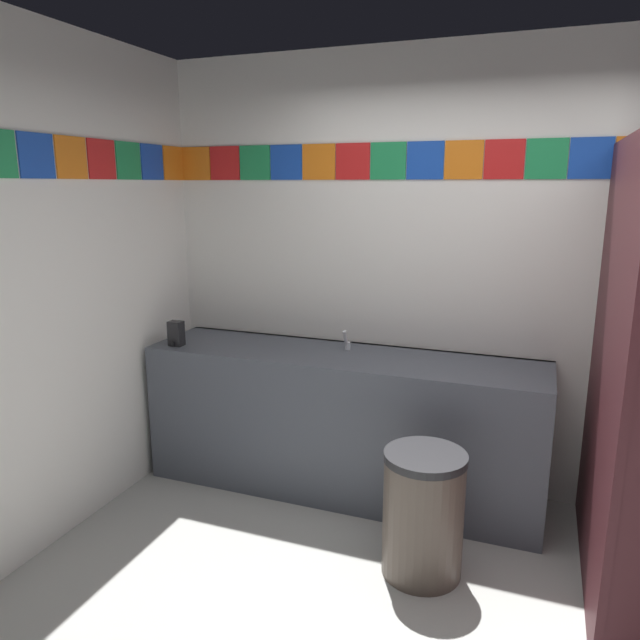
# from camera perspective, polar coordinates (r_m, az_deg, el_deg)

# --- Properties ---
(wall_back) EXTENTS (4.27, 0.09, 2.72)m
(wall_back) POSITION_cam_1_polar(r_m,az_deg,el_deg) (3.71, 16.67, 3.91)
(wall_back) COLOR white
(wall_back) RESTS_ON ground_plane
(wall_side) EXTENTS (0.09, 3.03, 2.72)m
(wall_side) POSITION_cam_1_polar(r_m,az_deg,el_deg) (3.25, -27.97, 1.73)
(wall_side) COLOR white
(wall_side) RESTS_ON ground_plane
(vanity_counter) EXTENTS (2.46, 0.61, 0.89)m
(vanity_counter) POSITION_cam_1_polar(r_m,az_deg,el_deg) (3.79, 2.09, -9.75)
(vanity_counter) COLOR #4C515B
(vanity_counter) RESTS_ON ground_plane
(faucet_center) EXTENTS (0.04, 0.10, 0.14)m
(faucet_center) POSITION_cam_1_polar(r_m,az_deg,el_deg) (3.71, 2.59, -2.16)
(faucet_center) COLOR silver
(faucet_center) RESTS_ON vanity_counter
(soap_dispenser) EXTENTS (0.09, 0.09, 0.16)m
(soap_dispenser) POSITION_cam_1_polar(r_m,az_deg,el_deg) (3.92, -13.69, -1.27)
(soap_dispenser) COLOR black
(soap_dispenser) RESTS_ON vanity_counter
(trash_bin) EXTENTS (0.41, 0.41, 0.65)m
(trash_bin) POSITION_cam_1_polar(r_m,az_deg,el_deg) (3.12, 9.91, -17.88)
(trash_bin) COLOR brown
(trash_bin) RESTS_ON ground_plane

